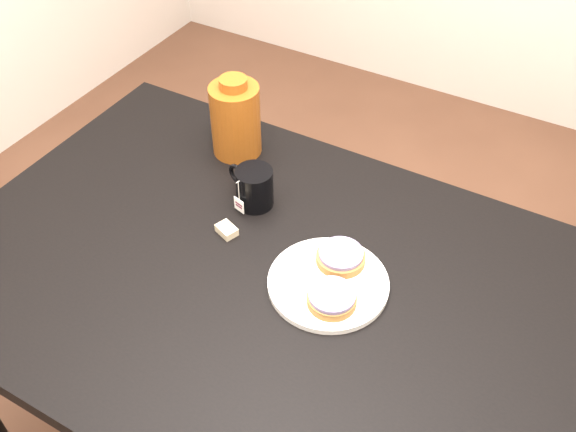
{
  "coord_description": "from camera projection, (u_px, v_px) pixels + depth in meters",
  "views": [
    {
      "loc": [
        0.44,
        -0.73,
        1.73
      ],
      "look_at": [
        -0.04,
        0.11,
        0.81
      ],
      "focal_mm": 40.0,
      "sensor_mm": 36.0,
      "label": 1
    }
  ],
  "objects": [
    {
      "name": "plate",
      "position": [
        328.0,
        282.0,
        1.27
      ],
      "size": [
        0.24,
        0.24,
        0.02
      ],
      "color": "white",
      "rests_on": "table"
    },
    {
      "name": "table",
      "position": [
        278.0,
        305.0,
        1.35
      ],
      "size": [
        1.4,
        0.9,
        0.75
      ],
      "color": "black",
      "rests_on": "ground_plane"
    },
    {
      "name": "mug",
      "position": [
        254.0,
        187.0,
        1.42
      ],
      "size": [
        0.13,
        0.1,
        0.09
      ],
      "rotation": [
        0.0,
        0.0,
        -0.27
      ],
      "color": "black",
      "rests_on": "table"
    },
    {
      "name": "bagel_package",
      "position": [
        236.0,
        119.0,
        1.53
      ],
      "size": [
        0.14,
        0.14,
        0.2
      ],
      "rotation": [
        0.0,
        0.0,
        -0.2
      ],
      "color": "#622B0C",
      "rests_on": "table"
    },
    {
      "name": "teabag_pouch",
      "position": [
        227.0,
        230.0,
        1.38
      ],
      "size": [
        0.05,
        0.05,
        0.02
      ],
      "primitive_type": "cube",
      "rotation": [
        0.0,
        0.0,
        -0.36
      ],
      "color": "#C6B793",
      "rests_on": "table"
    },
    {
      "name": "bagel_front",
      "position": [
        332.0,
        298.0,
        1.22
      ],
      "size": [
        0.14,
        0.14,
        0.03
      ],
      "color": "brown",
      "rests_on": "plate"
    },
    {
      "name": "bagel_back",
      "position": [
        341.0,
        257.0,
        1.3
      ],
      "size": [
        0.12,
        0.12,
        0.03
      ],
      "color": "brown",
      "rests_on": "plate"
    }
  ]
}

